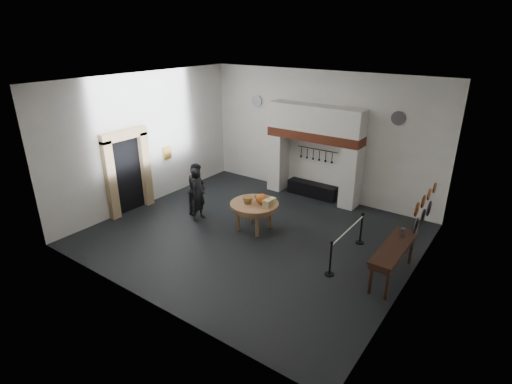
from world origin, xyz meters
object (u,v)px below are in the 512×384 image
Objects in this scene: barrier_post_near at (330,259)px; visitor_near at (198,194)px; side_table at (394,247)px; iron_range at (312,190)px; visitor_far at (198,188)px; barrier_post_far at (361,229)px; work_table at (254,204)px.

visitor_near is at bearing 174.60° from barrier_post_near.
visitor_near is 0.79× the size of side_table.
barrier_post_near is at bearing -57.08° from iron_range.
visitor_far is at bearing 179.32° from side_table.
visitor_far is at bearing -167.85° from barrier_post_far.
visitor_far is 5.42m from barrier_post_far.
barrier_post_near is 1.00× the size of barrier_post_far.
barrier_post_near is (-1.29, -0.78, -0.42)m from side_table.
visitor_near is 4.93m from barrier_post_near.
visitor_near is 0.57m from visitor_far.
visitor_near is (-1.88, -0.48, 0.03)m from work_table.
visitor_far is 5.37m from barrier_post_near.
side_table is 1.82m from barrier_post_far.
visitor_far is 6.58m from side_table.
iron_range is 4.32m from visitor_far.
work_table is 2.28m from visitor_far.
side_table is at bearing -43.37° from barrier_post_far.
barrier_post_far is at bearing 19.39° from work_table.
iron_range is 1.09× the size of visitor_near.
side_table is at bearing -92.40° from visitor_near.
visitor_near is at bearing -150.00° from visitor_far.
visitor_near is 5.14m from barrier_post_far.
iron_range is 4.45m from visitor_near.
visitor_far is 0.78× the size of side_table.
side_table is (6.58, -0.08, 0.01)m from visitor_far.
work_table reaches higher than iron_range.
visitor_near is at bearing -177.02° from side_table.
barrier_post_near is at bearing -114.25° from visitor_far.
side_table and barrier_post_far have the same top height.
visitor_near is 6.18m from side_table.
barrier_post_far reaches higher than work_table.
work_table is 1.65× the size of barrier_post_near.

